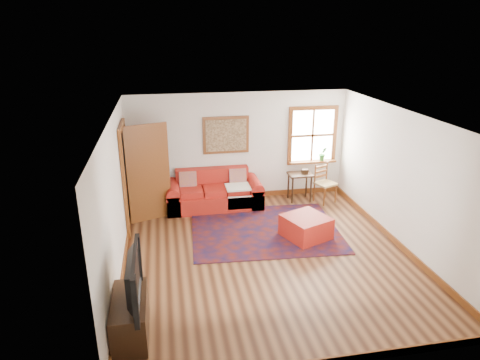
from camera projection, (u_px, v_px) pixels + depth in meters
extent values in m
plane|color=#3D1F10|center=(266.00, 254.00, 7.69)|extent=(5.50, 5.50, 0.00)
cube|color=silver|center=(239.00, 147.00, 9.80)|extent=(5.00, 0.04, 2.50)
cube|color=silver|center=(327.00, 278.00, 4.72)|extent=(5.00, 0.04, 2.50)
cube|color=silver|center=(116.00, 200.00, 6.84)|extent=(0.04, 5.50, 2.50)
cube|color=silver|center=(403.00, 180.00, 7.69)|extent=(0.04, 5.50, 2.50)
cube|color=white|center=(269.00, 117.00, 6.83)|extent=(5.00, 5.50, 0.04)
cube|color=brown|center=(239.00, 195.00, 10.20)|extent=(5.00, 0.03, 0.12)
cube|color=brown|center=(124.00, 264.00, 7.25)|extent=(0.03, 5.50, 0.12)
cube|color=brown|center=(394.00, 240.00, 8.09)|extent=(0.03, 5.50, 0.12)
cube|color=white|center=(312.00, 135.00, 10.02)|extent=(1.00, 0.02, 1.20)
cube|color=brown|center=(314.00, 108.00, 9.78)|extent=(1.18, 0.06, 0.09)
cube|color=brown|center=(311.00, 162.00, 10.22)|extent=(1.18, 0.06, 0.09)
cube|color=brown|center=(290.00, 136.00, 9.91)|extent=(0.09, 0.06, 1.20)
cube|color=brown|center=(334.00, 134.00, 10.10)|extent=(0.09, 0.06, 1.20)
cube|color=brown|center=(312.00, 135.00, 10.00)|extent=(1.00, 0.04, 0.05)
cube|color=brown|center=(312.00, 162.00, 10.15)|extent=(1.15, 0.20, 0.04)
imported|color=#276F28|center=(323.00, 154.00, 10.11)|extent=(0.18, 0.15, 0.33)
cube|color=black|center=(125.00, 180.00, 8.40)|extent=(0.02, 0.90, 2.05)
cube|color=brown|center=(125.00, 188.00, 7.94)|extent=(0.06, 0.09, 2.05)
cube|color=brown|center=(128.00, 171.00, 8.86)|extent=(0.06, 0.09, 2.05)
cube|color=brown|center=(121.00, 126.00, 8.04)|extent=(0.06, 1.08, 0.09)
cube|color=brown|center=(148.00, 173.00, 8.75)|extent=(0.86, 0.35, 2.05)
cube|color=silver|center=(148.00, 169.00, 8.71)|extent=(0.56, 0.22, 1.33)
cube|color=brown|center=(226.00, 135.00, 9.63)|extent=(1.05, 0.04, 0.85)
cube|color=tan|center=(226.00, 135.00, 9.60)|extent=(0.92, 0.03, 0.72)
cube|color=#50130B|center=(265.00, 230.00, 8.59)|extent=(3.04, 2.49, 0.02)
cube|color=#AB1F16|center=(214.00, 199.00, 9.62)|extent=(2.13, 0.88, 0.37)
cube|color=#AB1F16|center=(212.00, 177.00, 9.78)|extent=(1.65, 0.24, 0.46)
cube|color=#AB1F16|center=(173.00, 200.00, 9.45)|extent=(0.30, 0.88, 0.46)
cube|color=#AB1F16|center=(254.00, 195.00, 9.76)|extent=(0.30, 0.88, 0.46)
cube|color=orange|center=(188.00, 180.00, 9.53)|extent=(0.39, 0.19, 0.40)
cube|color=orange|center=(238.00, 177.00, 9.72)|extent=(0.39, 0.19, 0.40)
cube|color=silver|center=(238.00, 187.00, 9.44)|extent=(0.54, 0.48, 0.04)
cube|color=#AB1F16|center=(306.00, 227.00, 8.23)|extent=(0.99, 0.99, 0.44)
cube|color=black|center=(300.00, 174.00, 9.87)|extent=(0.54, 0.41, 0.04)
cylinder|color=black|center=(292.00, 191.00, 9.79)|extent=(0.04, 0.04, 0.61)
cylinder|color=black|center=(311.00, 190.00, 9.87)|extent=(0.04, 0.04, 0.61)
cylinder|color=black|center=(288.00, 186.00, 10.09)|extent=(0.04, 0.04, 0.61)
cylinder|color=black|center=(306.00, 185.00, 10.17)|extent=(0.04, 0.04, 0.61)
cube|color=tan|center=(326.00, 184.00, 9.83)|extent=(0.54, 0.53, 0.04)
cylinder|color=brown|center=(324.00, 197.00, 9.68)|extent=(0.04, 0.04, 0.43)
cylinder|color=brown|center=(336.00, 194.00, 9.87)|extent=(0.04, 0.04, 0.43)
cylinder|color=brown|center=(315.00, 183.00, 9.87)|extent=(0.04, 0.04, 0.90)
cylinder|color=brown|center=(326.00, 180.00, 10.06)|extent=(0.04, 0.04, 0.90)
cube|color=brown|center=(321.00, 171.00, 9.88)|extent=(0.34, 0.16, 0.27)
cube|color=black|center=(130.00, 317.00, 5.61)|extent=(0.45, 0.99, 0.55)
imported|color=black|center=(127.00, 279.00, 5.36)|extent=(0.15, 1.16, 0.67)
cylinder|color=silver|center=(133.00, 277.00, 5.85)|extent=(0.12, 0.12, 0.18)
cylinder|color=#FFA53F|center=(133.00, 279.00, 5.86)|extent=(0.07, 0.07, 0.12)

